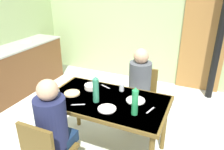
# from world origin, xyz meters

# --- Properties ---
(ground_plane) EXTENTS (5.94, 5.94, 0.00)m
(ground_plane) POSITION_xyz_m (0.00, 0.00, 0.00)
(ground_plane) COLOR silver
(wall_back) EXTENTS (4.62, 0.10, 2.56)m
(wall_back) POSITION_xyz_m (0.00, 2.29, 1.28)
(wall_back) COLOR #9EB57B
(wall_back) RESTS_ON ground_plane
(door_wooden) EXTENTS (0.80, 0.05, 2.00)m
(door_wooden) POSITION_xyz_m (1.30, 2.21, 1.00)
(door_wooden) COLOR olive
(door_wooden) RESTS_ON ground_plane
(stove_pipe_column) EXTENTS (0.12, 0.12, 2.56)m
(stove_pipe_column) POSITION_xyz_m (1.55, 1.94, 1.28)
(stove_pipe_column) COLOR black
(stove_pipe_column) RESTS_ON ground_plane
(kitchen_counter) EXTENTS (0.61, 1.90, 0.91)m
(kitchen_counter) POSITION_xyz_m (-1.88, 0.76, 0.45)
(kitchen_counter) COLOR brown
(kitchen_counter) RESTS_ON ground_plane
(dining_table) EXTENTS (1.41, 0.80, 0.76)m
(dining_table) POSITION_xyz_m (0.41, -0.14, 0.68)
(dining_table) COLOR brown
(dining_table) RESTS_ON ground_plane
(chair_far_diner) EXTENTS (0.40, 0.40, 0.87)m
(chair_far_diner) POSITION_xyz_m (0.61, 0.62, 0.50)
(chair_far_diner) COLOR brown
(chair_far_diner) RESTS_ON ground_plane
(person_near_diner) EXTENTS (0.30, 0.37, 0.77)m
(person_near_diner) POSITION_xyz_m (0.12, -0.76, 0.78)
(person_near_diner) COLOR #152B4B
(person_near_diner) RESTS_ON ground_plane
(person_far_diner) EXTENTS (0.30, 0.37, 0.77)m
(person_far_diner) POSITION_xyz_m (0.61, 0.48, 0.78)
(person_far_diner) COLOR #4F534D
(person_far_diner) RESTS_ON ground_plane
(water_bottle_green_near) EXTENTS (0.07, 0.07, 0.31)m
(water_bottle_green_near) POSITION_xyz_m (0.80, -0.29, 0.90)
(water_bottle_green_near) COLOR #279A52
(water_bottle_green_near) RESTS_ON dining_table
(water_bottle_green_far) EXTENTS (0.07, 0.07, 0.31)m
(water_bottle_green_far) POSITION_xyz_m (0.32, -0.23, 0.91)
(water_bottle_green_far) COLOR #348C63
(water_bottle_green_far) RESTS_ON dining_table
(serving_bowl_center) EXTENTS (0.17, 0.17, 0.05)m
(serving_bowl_center) POSITION_xyz_m (0.11, 0.03, 0.78)
(serving_bowl_center) COLOR silver
(serving_bowl_center) RESTS_ON dining_table
(dinner_plate_near_left) EXTENTS (0.20, 0.20, 0.01)m
(dinner_plate_near_left) POSITION_xyz_m (0.50, -0.32, 0.76)
(dinner_plate_near_left) COLOR white
(dinner_plate_near_left) RESTS_ON dining_table
(dinner_plate_near_right) EXTENTS (0.22, 0.22, 0.01)m
(dinner_plate_near_right) POSITION_xyz_m (0.73, -0.03, 0.76)
(dinner_plate_near_right) COLOR white
(dinner_plate_near_right) RESTS_ON dining_table
(drinking_glass_by_near_diner) EXTENTS (0.06, 0.06, 0.09)m
(drinking_glass_by_near_diner) POSITION_xyz_m (0.49, 0.14, 0.80)
(drinking_glass_by_near_diner) COLOR silver
(drinking_glass_by_near_diner) RESTS_ON dining_table
(drinking_glass_by_far_diner) EXTENTS (0.06, 0.06, 0.10)m
(drinking_glass_by_far_diner) POSITION_xyz_m (-0.14, -0.33, 0.80)
(drinking_glass_by_far_diner) COLOR silver
(drinking_glass_by_far_diner) RESTS_ON dining_table
(bread_plate_sliced) EXTENTS (0.19, 0.19, 0.02)m
(bread_plate_sliced) POSITION_xyz_m (-0.03, -0.19, 0.77)
(bread_plate_sliced) COLOR #DBB77A
(bread_plate_sliced) RESTS_ON dining_table
(cutlery_knife_near) EXTENTS (0.06, 0.15, 0.00)m
(cutlery_knife_near) POSITION_xyz_m (0.93, -0.16, 0.76)
(cutlery_knife_near) COLOR silver
(cutlery_knife_near) RESTS_ON dining_table
(cutlery_fork_near) EXTENTS (0.14, 0.07, 0.00)m
(cutlery_fork_near) POSITION_xyz_m (0.25, 0.15, 0.76)
(cutlery_fork_near) COLOR silver
(cutlery_fork_near) RESTS_ON dining_table
(cutlery_knife_far) EXTENTS (0.14, 0.09, 0.00)m
(cutlery_knife_far) POSITION_xyz_m (0.17, -0.37, 0.76)
(cutlery_knife_far) COLOR silver
(cutlery_knife_far) RESTS_ON dining_table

